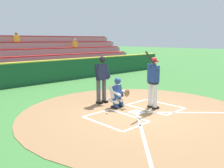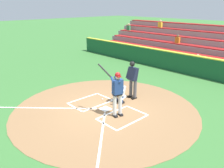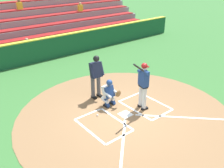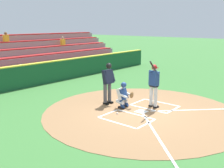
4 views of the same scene
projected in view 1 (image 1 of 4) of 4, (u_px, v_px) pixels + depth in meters
ground_plane at (137, 113)px, 8.30m from camera, size 120.00×120.00×0.00m
dirt_circle at (137, 112)px, 8.30m from camera, size 8.00×8.00×0.01m
home_plate_and_chalk at (158, 118)px, 7.67m from camera, size 7.93×4.91×0.01m
batter at (153, 79)px, 8.60m from camera, size 1.05×0.54×2.13m
catcher at (117, 92)px, 8.81m from camera, size 0.63×0.61×1.13m
plate_umpire at (102, 76)px, 9.34m from camera, size 0.59×0.43×1.86m
baseball at (107, 113)px, 8.12m from camera, size 0.07×0.07×0.07m
backstop_wall at (35, 73)px, 13.51m from camera, size 22.00×0.36×1.31m
bleacher_stand at (8, 62)px, 16.16m from camera, size 20.00×5.10×3.00m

